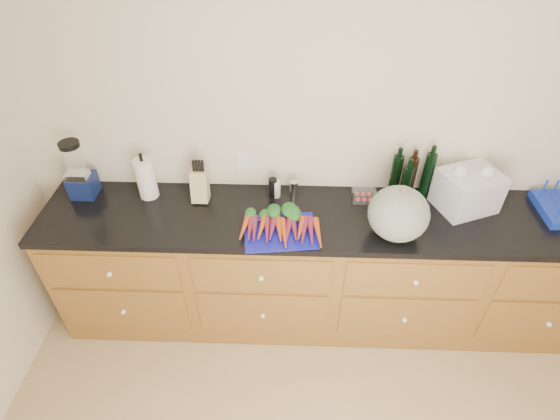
{
  "coord_description": "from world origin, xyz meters",
  "views": [
    {
      "loc": [
        -0.28,
        -0.71,
        2.67
      ],
      "look_at": [
        -0.35,
        1.2,
        1.06
      ],
      "focal_mm": 28.0,
      "sensor_mm": 36.0,
      "label": 1
    }
  ],
  "objects_px": {
    "carrots": "(281,224)",
    "squash": "(399,214)",
    "blender_appliance": "(79,173)",
    "cutting_board": "(280,232)",
    "tomato_box": "(364,195)",
    "paper_towel": "(146,179)",
    "knife_block": "(200,186)"
  },
  "relations": [
    {
      "from": "blender_appliance",
      "to": "paper_towel",
      "type": "bearing_deg",
      "value": 0.29
    },
    {
      "from": "squash",
      "to": "blender_appliance",
      "type": "height_order",
      "value": "blender_appliance"
    },
    {
      "from": "carrots",
      "to": "paper_towel",
      "type": "xyz_separation_m",
      "value": [
        -0.85,
        0.28,
        0.1
      ]
    },
    {
      "from": "squash",
      "to": "cutting_board",
      "type": "bearing_deg",
      "value": -179.01
    },
    {
      "from": "cutting_board",
      "to": "carrots",
      "type": "bearing_deg",
      "value": 90.0
    },
    {
      "from": "cutting_board",
      "to": "tomato_box",
      "type": "distance_m",
      "value": 0.61
    },
    {
      "from": "blender_appliance",
      "to": "tomato_box",
      "type": "bearing_deg",
      "value": 0.39
    },
    {
      "from": "cutting_board",
      "to": "knife_block",
      "type": "xyz_separation_m",
      "value": [
        -0.51,
        0.3,
        0.1
      ]
    },
    {
      "from": "knife_block",
      "to": "blender_appliance",
      "type": "bearing_deg",
      "value": 178.63
    },
    {
      "from": "squash",
      "to": "knife_block",
      "type": "relative_size",
      "value": 1.67
    },
    {
      "from": "knife_block",
      "to": "paper_towel",
      "type": "bearing_deg",
      "value": 176.62
    },
    {
      "from": "knife_block",
      "to": "squash",
      "type": "bearing_deg",
      "value": -13.89
    },
    {
      "from": "cutting_board",
      "to": "blender_appliance",
      "type": "distance_m",
      "value": 1.31
    },
    {
      "from": "squash",
      "to": "tomato_box",
      "type": "distance_m",
      "value": 0.37
    },
    {
      "from": "blender_appliance",
      "to": "paper_towel",
      "type": "distance_m",
      "value": 0.41
    },
    {
      "from": "cutting_board",
      "to": "tomato_box",
      "type": "relative_size",
      "value": 2.86
    },
    {
      "from": "carrots",
      "to": "tomato_box",
      "type": "distance_m",
      "value": 0.59
    },
    {
      "from": "blender_appliance",
      "to": "carrots",
      "type": "bearing_deg",
      "value": -12.61
    },
    {
      "from": "blender_appliance",
      "to": "cutting_board",
      "type": "bearing_deg",
      "value": -14.15
    },
    {
      "from": "carrots",
      "to": "squash",
      "type": "distance_m",
      "value": 0.67
    },
    {
      "from": "paper_towel",
      "to": "knife_block",
      "type": "bearing_deg",
      "value": -3.38
    },
    {
      "from": "squash",
      "to": "knife_block",
      "type": "bearing_deg",
      "value": 166.11
    },
    {
      "from": "cutting_board",
      "to": "squash",
      "type": "height_order",
      "value": "squash"
    },
    {
      "from": "paper_towel",
      "to": "squash",
      "type": "bearing_deg",
      "value": -11.58
    },
    {
      "from": "carrots",
      "to": "tomato_box",
      "type": "height_order",
      "value": "carrots"
    },
    {
      "from": "knife_block",
      "to": "carrots",
      "type": "bearing_deg",
      "value": -27.38
    },
    {
      "from": "knife_block",
      "to": "tomato_box",
      "type": "relative_size",
      "value": 1.41
    },
    {
      "from": "cutting_board",
      "to": "paper_towel",
      "type": "bearing_deg",
      "value": 159.33
    },
    {
      "from": "carrots",
      "to": "blender_appliance",
      "type": "bearing_deg",
      "value": 167.39
    },
    {
      "from": "squash",
      "to": "paper_towel",
      "type": "distance_m",
      "value": 1.54
    },
    {
      "from": "carrots",
      "to": "knife_block",
      "type": "bearing_deg",
      "value": 152.62
    },
    {
      "from": "carrots",
      "to": "paper_towel",
      "type": "distance_m",
      "value": 0.9
    }
  ]
}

